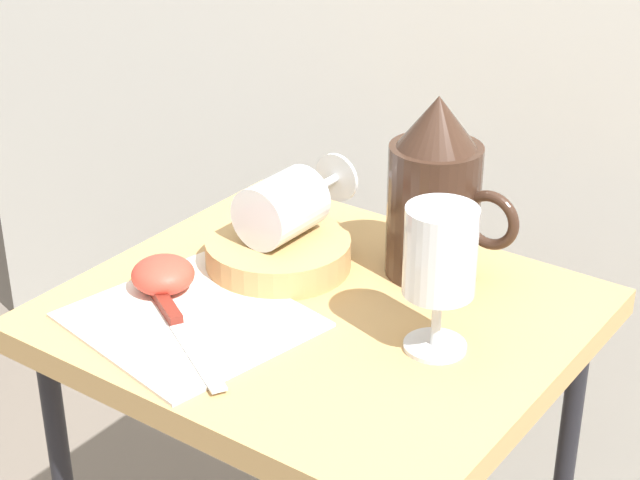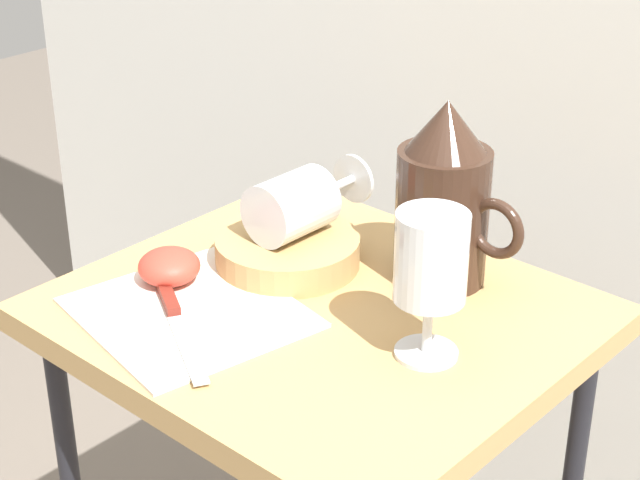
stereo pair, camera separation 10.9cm
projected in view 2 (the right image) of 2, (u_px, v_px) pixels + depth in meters
The scene contains 8 objects.
table at pixel (320, 361), 1.16m from camera, with size 0.53×0.47×0.66m.
linen_napkin at pixel (189, 313), 1.12m from camera, with size 0.22×0.21×0.00m, color silver.
basket_tray at pixel (287, 251), 1.21m from camera, with size 0.17×0.17×0.04m, color tan.
pitcher at pixel (443, 210), 1.15m from camera, with size 0.16×0.10×0.21m.
wine_glass_upright at pixel (433, 264), 1.00m from camera, with size 0.07×0.07×0.15m.
wine_glass_tipped_near at pixel (294, 205), 1.19m from camera, with size 0.08×0.16×0.07m.
apple_half_left at pixel (169, 266), 1.16m from camera, with size 0.07×0.07×0.04m, color #CC3D2D.
knife at pixel (173, 310), 1.11m from camera, with size 0.19×0.12×0.01m.
Camera 2 is at (0.65, -0.73, 1.23)m, focal length 59.15 mm.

